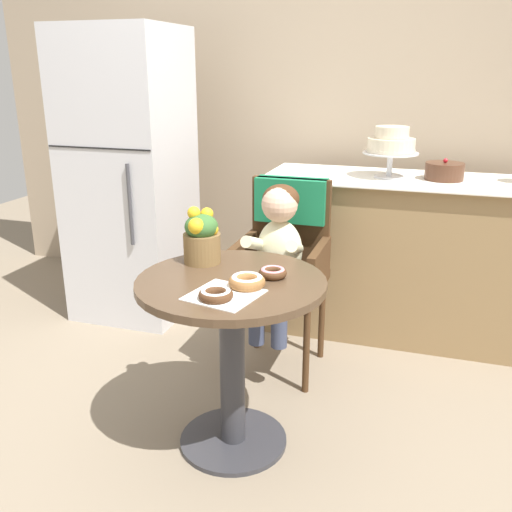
# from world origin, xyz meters

# --- Properties ---
(ground_plane) EXTENTS (8.00, 8.00, 0.00)m
(ground_plane) POSITION_xyz_m (0.00, 0.00, 0.00)
(ground_plane) COLOR gray
(back_wall) EXTENTS (4.80, 0.10, 2.70)m
(back_wall) POSITION_xyz_m (0.00, 1.85, 1.35)
(back_wall) COLOR tan
(back_wall) RESTS_ON ground
(cafe_table) EXTENTS (0.72, 0.72, 0.72)m
(cafe_table) POSITION_xyz_m (0.00, 0.00, 0.51)
(cafe_table) COLOR #4C3826
(cafe_table) RESTS_ON ground
(wicker_chair) EXTENTS (0.42, 0.45, 0.95)m
(wicker_chair) POSITION_xyz_m (0.02, 0.75, 0.64)
(wicker_chair) COLOR #472D19
(wicker_chair) RESTS_ON ground
(seated_child) EXTENTS (0.27, 0.32, 0.73)m
(seated_child) POSITION_xyz_m (0.02, 0.59, 0.68)
(seated_child) COLOR beige
(seated_child) RESTS_ON ground
(paper_napkin) EXTENTS (0.27, 0.27, 0.00)m
(paper_napkin) POSITION_xyz_m (0.03, -0.15, 0.72)
(paper_napkin) COLOR white
(paper_napkin) RESTS_ON cafe_table
(donut_front) EXTENTS (0.11, 0.11, 0.04)m
(donut_front) POSITION_xyz_m (0.14, 0.07, 0.74)
(donut_front) COLOR #4C2D19
(donut_front) RESTS_ON cafe_table
(donut_mid) EXTENTS (0.13, 0.13, 0.05)m
(donut_mid) POSITION_xyz_m (0.08, -0.06, 0.75)
(donut_mid) COLOR #936033
(donut_mid) RESTS_ON cafe_table
(donut_side) EXTENTS (0.12, 0.12, 0.04)m
(donut_side) POSITION_xyz_m (0.02, -0.20, 0.74)
(donut_side) COLOR #4C2D19
(donut_side) RESTS_ON cafe_table
(flower_vase) EXTENTS (0.15, 0.16, 0.23)m
(flower_vase) POSITION_xyz_m (-0.18, 0.15, 0.83)
(flower_vase) COLOR brown
(flower_vase) RESTS_ON cafe_table
(display_counter) EXTENTS (1.56, 0.62, 0.90)m
(display_counter) POSITION_xyz_m (0.55, 1.30, 0.45)
(display_counter) COLOR #93754C
(display_counter) RESTS_ON ground
(tiered_cake_stand) EXTENTS (0.30, 0.30, 0.28)m
(tiered_cake_stand) POSITION_xyz_m (0.45, 1.30, 1.08)
(tiered_cake_stand) COLOR silver
(tiered_cake_stand) RESTS_ON display_counter
(round_layer_cake) EXTENTS (0.20, 0.20, 0.12)m
(round_layer_cake) POSITION_xyz_m (0.73, 1.32, 0.95)
(round_layer_cake) COLOR #4C2D1E
(round_layer_cake) RESTS_ON display_counter
(refrigerator) EXTENTS (0.64, 0.63, 1.70)m
(refrigerator) POSITION_xyz_m (-1.05, 1.10, 0.85)
(refrigerator) COLOR silver
(refrigerator) RESTS_ON ground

